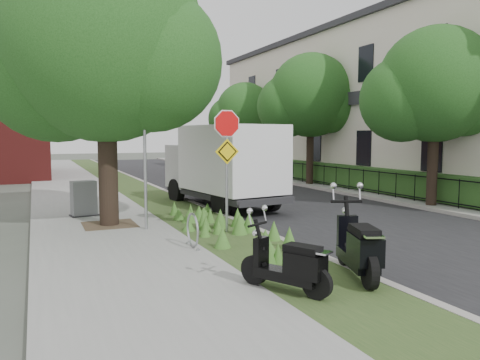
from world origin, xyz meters
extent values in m
plane|color=#4C5147|center=(0.00, 0.00, 0.00)|extent=(120.00, 120.00, 0.00)
cube|color=gray|center=(-4.25, 10.00, 0.06)|extent=(3.50, 60.00, 0.12)
cube|color=#2B471E|center=(-1.50, 10.00, 0.06)|extent=(2.00, 60.00, 0.12)
cube|color=#9E9991|center=(-0.50, 10.00, 0.07)|extent=(0.20, 60.00, 0.13)
cube|color=black|center=(3.00, 10.00, 0.01)|extent=(7.00, 60.00, 0.01)
cube|color=#9E9991|center=(6.50, 10.00, 0.07)|extent=(0.20, 60.00, 0.13)
cube|color=gray|center=(8.20, 10.00, 0.06)|extent=(3.20, 60.00, 0.12)
cylinder|color=black|center=(-4.00, 2.80, 2.36)|extent=(0.52, 0.52, 4.48)
sphere|color=#1D4517|center=(-4.00, 2.80, 5.08)|extent=(5.40, 5.40, 5.40)
sphere|color=#1D4517|center=(-5.21, 3.61, 4.41)|extent=(4.05, 4.05, 4.05)
sphere|color=#1D4517|center=(-2.92, 2.12, 4.54)|extent=(3.78, 3.78, 3.78)
cube|color=#473828|center=(-4.00, 2.80, 0.12)|extent=(1.40, 1.40, 0.01)
cylinder|color=#A5A8AD|center=(-3.20, 1.80, 2.12)|extent=(0.08, 0.08, 4.00)
torus|color=#A5A8AD|center=(-2.70, -0.60, 0.50)|extent=(0.05, 0.77, 0.77)
cube|color=#A5A8AD|center=(-2.70, -0.96, 0.14)|extent=(0.06, 0.06, 0.04)
cube|color=#A5A8AD|center=(-2.70, -0.24, 0.14)|extent=(0.06, 0.06, 0.04)
cylinder|color=#A5A8AD|center=(-1.40, 0.60, 1.62)|extent=(0.07, 0.07, 3.00)
cylinder|color=red|center=(-1.40, 0.57, 2.87)|extent=(0.86, 0.03, 0.86)
cylinder|color=white|center=(-1.40, 0.58, 2.87)|extent=(0.94, 0.02, 0.94)
cube|color=yellow|center=(-1.40, 0.57, 2.17)|extent=(0.64, 0.03, 0.64)
cube|color=black|center=(7.20, 10.00, 1.07)|extent=(0.04, 24.00, 0.04)
cube|color=black|center=(7.20, 10.00, 0.27)|extent=(0.04, 24.00, 0.04)
cylinder|color=black|center=(7.20, 10.00, 0.62)|extent=(0.03, 0.03, 1.00)
cube|color=#214819|center=(7.90, 10.00, 0.67)|extent=(1.00, 24.00, 1.10)
cube|color=beige|center=(11.50, 10.00, 4.00)|extent=(7.00, 26.00, 8.00)
cube|color=#2D2D33|center=(11.50, 10.00, 8.05)|extent=(7.40, 26.40, 0.30)
cube|color=#2D2D33|center=(7.95, 10.00, 4.30)|extent=(0.25, 26.00, 0.60)
cylinder|color=black|center=(7.00, 2.00, 2.02)|extent=(0.36, 0.36, 3.81)
sphere|color=#1D4517|center=(7.00, 2.00, 4.34)|extent=(4.00, 4.00, 4.00)
sphere|color=#1D4517|center=(6.10, 2.60, 3.84)|extent=(3.00, 3.00, 3.00)
sphere|color=#1D4517|center=(7.80, 1.50, 3.94)|extent=(2.80, 2.80, 2.80)
cylinder|color=black|center=(7.00, 10.00, 2.14)|extent=(0.36, 0.36, 4.03)
sphere|color=#1D4517|center=(7.00, 10.00, 4.58)|extent=(4.20, 4.20, 4.20)
sphere|color=#1D4517|center=(6.05, 10.63, 4.06)|extent=(3.15, 3.15, 3.15)
sphere|color=#1D4517|center=(7.84, 9.47, 4.16)|extent=(2.94, 2.94, 2.94)
cylinder|color=black|center=(7.00, 18.00, 1.94)|extent=(0.36, 0.36, 3.64)
sphere|color=#1D4517|center=(7.00, 18.00, 4.15)|extent=(3.80, 3.80, 3.80)
sphere|color=#1D4517|center=(6.14, 18.57, 3.67)|extent=(2.85, 2.85, 2.85)
sphere|color=#1D4517|center=(7.76, 17.52, 3.77)|extent=(2.66, 2.66, 2.66)
cylinder|color=black|center=(-2.57, -3.49, 0.36)|extent=(0.33, 0.48, 0.49)
cylinder|color=black|center=(-2.03, -4.51, 0.36)|extent=(0.33, 0.48, 0.49)
cube|color=black|center=(-2.28, -4.04, 0.38)|extent=(0.79, 1.10, 0.17)
cube|color=black|center=(-2.12, -4.33, 0.61)|extent=(0.59, 0.70, 0.37)
cube|color=black|center=(-2.15, -4.29, 0.85)|extent=(0.51, 0.63, 0.11)
cylinder|color=black|center=(-0.51, -3.13, 0.42)|extent=(0.33, 0.60, 0.59)
cylinder|color=black|center=(-1.00, -4.46, 0.42)|extent=(0.33, 0.60, 0.59)
cube|color=black|center=(-0.77, -3.85, 0.44)|extent=(0.81, 1.36, 0.20)
cube|color=black|center=(-0.91, -4.22, 0.71)|extent=(0.64, 0.83, 0.45)
cube|color=black|center=(-0.89, -4.17, 1.01)|extent=(0.55, 0.76, 0.14)
cube|color=#262628|center=(0.30, 5.06, 0.52)|extent=(2.77, 5.65, 0.18)
cube|color=#B7BABC|center=(0.01, 7.13, 1.39)|extent=(2.27, 1.71, 1.63)
cube|color=white|center=(0.38, 4.50, 1.80)|extent=(2.76, 4.16, 2.25)
cube|color=#262628|center=(-4.49, 4.62, 0.14)|extent=(0.88, 0.66, 0.04)
cube|color=slate|center=(-4.49, 4.62, 0.65)|extent=(0.78, 0.56, 1.07)
camera|label=1|loc=(-5.84, -10.29, 2.57)|focal=35.00mm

